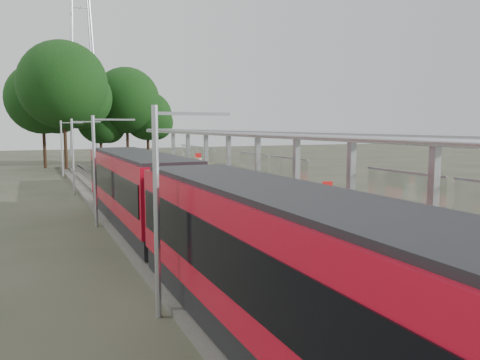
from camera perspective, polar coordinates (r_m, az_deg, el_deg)
name	(u,v)px	position (r m, az deg, el deg)	size (l,w,h in m)	color
trackbed	(130,217)	(25.29, -13.31, -4.45)	(3.00, 70.00, 0.24)	#59544C
platform	(210,204)	(26.42, -3.70, -2.98)	(6.00, 50.00, 1.00)	gray
tactile_strip	(165,198)	(25.57, -9.07, -2.21)	(0.60, 50.00, 0.02)	yellow
end_fence	(125,158)	(50.29, -13.79, 2.66)	(6.00, 0.10, 1.20)	#9EA0A5
train	(182,210)	(16.05, -7.10, -3.63)	(2.74, 27.60, 3.62)	black
canopy	(267,140)	(23.23, 3.29, 4.89)	(3.27, 38.00, 3.66)	#9EA0A5
pylon	(81,34)	(79.09, -18.80, 16.53)	(8.00, 4.00, 38.00)	#9EA0A5
tree_cluster	(87,98)	(57.88, -18.17, 9.43)	(19.63, 14.29, 13.92)	#382316
catenary_masts	(96,167)	(23.66, -17.11, 1.51)	(2.08, 48.16, 5.40)	#9EA0A5
bench_near	(396,226)	(16.44, 18.51, -5.31)	(1.01, 1.72, 1.13)	#0E0E48
bench_mid	(238,184)	(27.26, -0.23, -0.48)	(0.84, 1.53, 1.00)	#0E0E48
bench_far	(224,180)	(29.56, -2.01, -0.02)	(0.75, 1.41, 0.92)	#0E0E48
info_pillar_near	(327,210)	(17.40, 10.54, -3.67)	(0.43, 0.43, 1.89)	beige
info_pillar_far	(199,170)	(32.45, -5.08, 1.25)	(0.46, 0.46, 2.03)	beige
litter_bin	(278,198)	(22.39, 4.68, -2.20)	(0.46, 0.46, 0.95)	#9EA0A5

